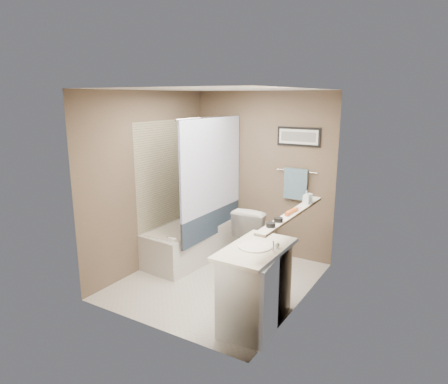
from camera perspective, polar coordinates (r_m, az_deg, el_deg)
The scene contains 34 objects.
ground at distance 5.28m, azimuth -0.86°, elevation -12.56°, with size 2.50×2.50×0.00m, color beige.
ceiling at distance 4.74m, azimuth -0.96°, elevation 14.23°, with size 2.20×2.50×0.04m, color silver.
wall_back at distance 5.93m, azimuth 5.40°, elevation 2.55°, with size 2.20×0.04×2.40m, color brown.
wall_front at distance 3.92m, azimuth -10.48°, elevation -3.32°, with size 2.20×0.04×2.40m, color brown.
wall_left at distance 5.51m, azimuth -10.49°, elevation 1.54°, with size 0.04×2.50×2.40m, color brown.
wall_right at distance 4.41m, azimuth 11.08°, elevation -1.44°, with size 0.04×2.50×2.40m, color brown.
tile_surround at distance 5.93m, azimuth -7.31°, elevation 0.53°, with size 0.02×1.55×2.00m, color tan.
curtain_rod at distance 5.39m, azimuth -1.76°, elevation 10.63°, with size 0.02×0.02×1.55m, color silver.
curtain_upper at distance 5.46m, azimuth -1.71°, elevation 3.79°, with size 0.03×1.45×1.28m, color white.
curtain_lower at distance 5.65m, azimuth -1.65°, elevation -4.43°, with size 0.03×1.45×0.36m, color #28374A.
mirror at distance 4.18m, azimuth 10.75°, elevation 3.65°, with size 0.02×1.60×1.00m, color silver.
shelf at distance 4.32m, azimuth 9.77°, elevation -3.09°, with size 0.12×1.60×0.03m, color silver.
towel_bar at distance 5.69m, azimuth 10.35°, elevation 2.95°, with size 0.02×0.02×0.60m, color silver.
towel at distance 5.70m, azimuth 10.21°, elevation 1.14°, with size 0.34×0.05×0.44m, color #7DA8B7.
art_frame at distance 5.64m, azimuth 10.62°, elevation 7.78°, with size 0.62×0.03×0.26m, color black.
art_mat at distance 5.62m, azimuth 10.57°, elevation 7.77°, with size 0.56×0.00×0.20m, color white.
art_image at distance 5.62m, azimuth 10.56°, elevation 7.76°, with size 0.50×0.00×0.13m, color #595959.
door at distance 3.65m, azimuth -3.91°, elevation -7.71°, with size 0.80×0.02×2.00m, color silver.
door_handle at distance 3.87m, azimuth -7.50°, elevation -6.51°, with size 0.02×0.02×0.10m, color silver.
bathtub at distance 5.90m, azimuth -4.82°, elevation -7.07°, with size 0.70×1.50×0.50m, color silver.
tub_rim at distance 5.82m, azimuth -4.86°, elevation -4.77°, with size 0.56×1.36×0.02m, color beige.
toilet at distance 5.77m, azimuth 4.84°, elevation -5.87°, with size 0.46×0.81×0.82m, color silver.
vanity at distance 4.24m, azimuth 4.55°, elevation -13.46°, with size 0.50×0.90×0.80m, color white.
countertop at distance 4.07m, azimuth 4.54°, elevation -8.15°, with size 0.54×0.96×0.04m, color silver.
sink_basin at distance 4.06m, azimuth 4.42°, elevation -7.75°, with size 0.34×0.34×0.01m, color white.
faucet_spout at distance 3.97m, azimuth 7.03°, elevation -7.69°, with size 0.02×0.02×0.10m, color silver.
faucet_knob at distance 4.06m, azimuth 7.61°, elevation -7.51°, with size 0.05×0.05×0.05m, color silver.
candle_bowl_near at distance 3.81m, azimuth 6.68°, elevation -4.67°, with size 0.09×0.09×0.04m, color black.
candle_bowl_far at distance 3.98m, azimuth 7.79°, elevation -3.95°, with size 0.09×0.09×0.04m, color black.
hair_brush_front at distance 4.25m, azimuth 9.46°, elevation -2.83°, with size 0.04×0.04×0.22m, color #D65B1E.
hair_brush_back at distance 4.29m, azimuth 9.70°, elevation -2.68°, with size 0.04×0.04×0.22m, color orange.
pink_comb at distance 4.45m, azimuth 10.49°, elevation -2.38°, with size 0.03×0.16×0.01m, color pink.
glass_jar at distance 4.77m, azimuth 12.05°, elevation -0.82°, with size 0.08×0.08×0.10m, color silver.
soap_bottle at distance 4.67m, azimuth 11.68°, elevation -0.76°, with size 0.07×0.07×0.15m, color #999999.
Camera 1 is at (2.51, -4.02, 2.32)m, focal length 32.00 mm.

